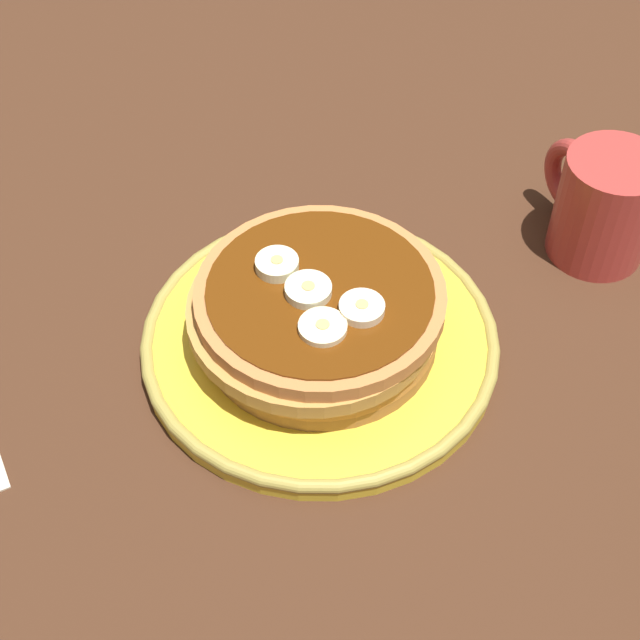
# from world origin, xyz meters

# --- Properties ---
(ground_plane) EXTENTS (1.40, 1.40, 0.03)m
(ground_plane) POSITION_xyz_m (0.00, 0.00, -0.01)
(ground_plane) COLOR #422616
(plate) EXTENTS (0.26, 0.26, 0.02)m
(plate) POSITION_xyz_m (0.00, 0.00, 0.01)
(plate) COLOR yellow
(plate) RESTS_ON ground_plane
(pancake_stack) EXTENTS (0.18, 0.18, 0.05)m
(pancake_stack) POSITION_xyz_m (0.00, 0.00, 0.04)
(pancake_stack) COLOR #9F6835
(pancake_stack) RESTS_ON plate
(banana_slice_0) EXTENTS (0.03, 0.03, 0.01)m
(banana_slice_0) POSITION_xyz_m (-0.00, 0.01, 0.07)
(banana_slice_0) COLOR beige
(banana_slice_0) RESTS_ON pancake_stack
(banana_slice_1) EXTENTS (0.03, 0.03, 0.01)m
(banana_slice_1) POSITION_xyz_m (-0.03, -0.01, 0.07)
(banana_slice_1) COLOR #F9E6BE
(banana_slice_1) RESTS_ON pancake_stack
(banana_slice_2) EXTENTS (0.03, 0.03, 0.01)m
(banana_slice_2) POSITION_xyz_m (-0.03, 0.02, 0.06)
(banana_slice_2) COLOR #FAE6B2
(banana_slice_2) RESTS_ON pancake_stack
(banana_slice_3) EXTENTS (0.03, 0.03, 0.01)m
(banana_slice_3) POSITION_xyz_m (0.03, 0.02, 0.07)
(banana_slice_3) COLOR #F0EDBB
(banana_slice_3) RESTS_ON pancake_stack
(coffee_mug) EXTENTS (0.11, 0.08, 0.09)m
(coffee_mug) POSITION_xyz_m (-0.01, -0.24, 0.05)
(coffee_mug) COLOR #B23833
(coffee_mug) RESTS_ON ground_plane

